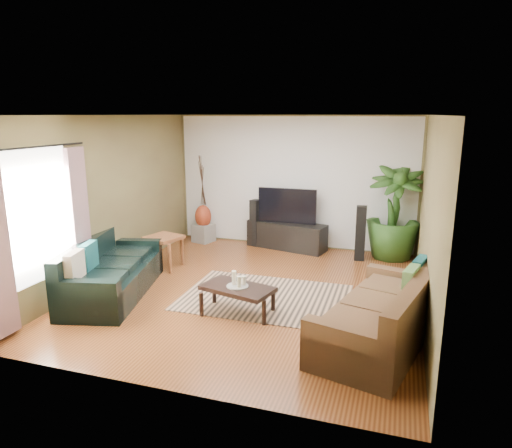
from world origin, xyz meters
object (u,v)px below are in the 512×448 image
at_px(tv_stand, 287,235).
at_px(speaker_left, 255,223).
at_px(sofa_right, 380,308).
at_px(coffee_table, 238,300).
at_px(speaker_right, 360,233).
at_px(side_table, 164,252).
at_px(vase, 203,216).
at_px(potted_plant, 394,212).
at_px(pedestal, 204,233).
at_px(sofa_left, 113,268).
at_px(television, 287,206).

bearing_deg(tv_stand, speaker_left, -167.18).
relative_size(sofa_right, tv_stand, 1.37).
distance_m(coffee_table, speaker_left, 3.42).
height_order(speaker_right, side_table, speaker_right).
distance_m(coffee_table, tv_stand, 3.32).
relative_size(tv_stand, vase, 3.31).
bearing_deg(tv_stand, potted_plant, 12.82).
xyz_separation_m(pedestal, side_table, (0.04, -1.82, 0.10)).
relative_size(sofa_left, vase, 4.42).
distance_m(television, potted_plant, 2.08).
bearing_deg(television, side_table, -134.03).
relative_size(coffee_table, speaker_right, 0.94).
distance_m(sofa_right, vase, 5.22).
bearing_deg(speaker_left, pedestal, -158.83).
bearing_deg(speaker_left, speaker_right, 10.16).
bearing_deg(coffee_table, speaker_right, 79.29).
height_order(tv_stand, pedestal, tv_stand).
bearing_deg(speaker_right, pedestal, 171.56).
bearing_deg(sofa_left, side_table, -19.14).
relative_size(tv_stand, side_table, 2.77).
height_order(sofa_left, speaker_left, speaker_left).
height_order(coffee_table, speaker_left, speaker_left).
height_order(sofa_left, tv_stand, sofa_left).
bearing_deg(vase, sofa_left, -91.50).
xyz_separation_m(sofa_left, pedestal, (0.08, 3.18, -0.23)).
xyz_separation_m(speaker_left, side_table, (-1.13, -1.87, -0.20)).
height_order(sofa_right, vase, sofa_right).
relative_size(coffee_table, tv_stand, 0.60).
height_order(tv_stand, vase, vase).
distance_m(tv_stand, speaker_left, 0.71).
relative_size(speaker_right, side_table, 1.76).
bearing_deg(pedestal, vase, 0.00).
distance_m(potted_plant, side_table, 4.36).
height_order(speaker_left, pedestal, speaker_left).
xyz_separation_m(sofa_left, television, (1.93, 3.23, 0.48)).
distance_m(tv_stand, speaker_right, 1.57).
xyz_separation_m(sofa_left, tv_stand, (1.93, 3.23, -0.15)).
xyz_separation_m(pedestal, vase, (0.00, 0.00, 0.37)).
bearing_deg(potted_plant, coffee_table, -120.63).
height_order(speaker_right, potted_plant, potted_plant).
relative_size(speaker_left, vase, 1.99).
relative_size(speaker_left, side_table, 1.66).
height_order(tv_stand, television, television).
bearing_deg(sofa_right, vase, -116.87).
bearing_deg(coffee_table, sofa_right, 7.66).
distance_m(sofa_right, side_table, 4.19).
bearing_deg(sofa_left, speaker_left, -35.18).
height_order(sofa_right, pedestal, sofa_right).
bearing_deg(sofa_left, sofa_right, -108.28).
bearing_deg(speaker_left, sofa_right, -33.97).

